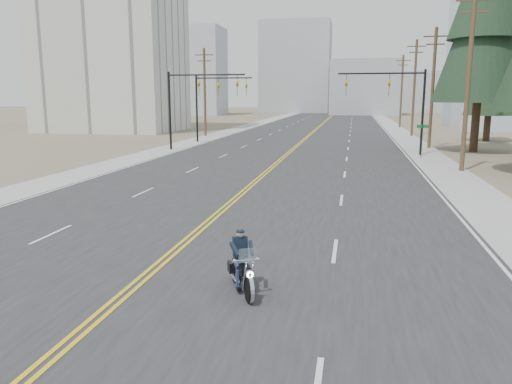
{
  "coord_description": "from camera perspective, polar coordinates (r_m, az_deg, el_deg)",
  "views": [
    {
      "loc": [
        5.45,
        -11.44,
        4.88
      ],
      "look_at": [
        2.2,
        5.2,
        1.6
      ],
      "focal_mm": 35.0,
      "sensor_mm": 36.0,
      "label": 1
    }
  ],
  "objects": [
    {
      "name": "traffic_mast_left",
      "position": [
        45.77,
        -7.47,
        10.92
      ],
      "size": [
        7.1,
        0.26,
        7.0
      ],
      "color": "black",
      "rests_on": "ground"
    },
    {
      "name": "traffic_mast_far",
      "position": [
        53.52,
        -5.06,
        10.89
      ],
      "size": [
        6.1,
        0.26,
        7.0
      ],
      "color": "black",
      "rests_on": "ground"
    },
    {
      "name": "conifer_far",
      "position": [
        60.13,
        25.4,
        12.97
      ],
      "size": [
        5.26,
        5.26,
        14.1
      ],
      "rotation": [
        0.0,
        0.0,
        0.16
      ],
      "color": "#382619",
      "rests_on": "ground"
    },
    {
      "name": "utility_pole_left",
      "position": [
        62.09,
        -5.88,
        11.44
      ],
      "size": [
        2.2,
        0.3,
        10.5
      ],
      "color": "brown",
      "rests_on": "ground"
    },
    {
      "name": "sidewalk_right",
      "position": [
        81.81,
        15.38,
        7.14
      ],
      "size": [
        3.0,
        200.0,
        0.01
      ],
      "primitive_type": "cube",
      "color": "#A5A5A0",
      "rests_on": "ground"
    },
    {
      "name": "apartment_block",
      "position": [
        75.07,
        -16.38,
        18.27
      ],
      "size": [
        18.0,
        14.0,
        30.0
      ],
      "primitive_type": "cube",
      "color": "silver",
      "rests_on": "ground"
    },
    {
      "name": "haze_bldg_e",
      "position": [
        162.63,
        18.28,
        10.8
      ],
      "size": [
        14.0,
        14.0,
        12.0
      ],
      "primitive_type": "cube",
      "color": "#B7BCC6",
      "rests_on": "ground"
    },
    {
      "name": "haze_bldg_a",
      "position": [
        132.89,
        -6.89,
        13.5
      ],
      "size": [
        14.0,
        12.0,
        22.0
      ],
      "primitive_type": "cube",
      "color": "#B7BCC6",
      "rests_on": "ground"
    },
    {
      "name": "conifer_tall",
      "position": [
        48.76,
        24.72,
        18.86
      ],
      "size": [
        7.77,
        7.77,
        21.59
      ],
      "rotation": [
        0.0,
        0.0,
        0.36
      ],
      "color": "#382619",
      "rests_on": "ground"
    },
    {
      "name": "utility_pole_c",
      "position": [
        49.95,
        19.55,
        11.3
      ],
      "size": [
        2.2,
        0.3,
        11.0
      ],
      "color": "brown",
      "rests_on": "ground"
    },
    {
      "name": "haze_bldg_d",
      "position": [
        152.66,
        4.6,
        13.95
      ],
      "size": [
        20.0,
        15.0,
        26.0
      ],
      "primitive_type": "cube",
      "color": "#ADB2B7",
      "rests_on": "ground"
    },
    {
      "name": "haze_bldg_f",
      "position": [
        151.95,
        -10.6,
        11.93
      ],
      "size": [
        12.0,
        12.0,
        16.0
      ],
      "primitive_type": "cube",
      "color": "#ADB2B7",
      "rests_on": "ground"
    },
    {
      "name": "utility_pole_d",
      "position": [
        64.84,
        17.64,
        11.42
      ],
      "size": [
        2.2,
        0.3,
        11.5
      ],
      "color": "brown",
      "rests_on": "ground"
    },
    {
      "name": "street_sign",
      "position": [
        41.9,
        18.46,
        6.17
      ],
      "size": [
        0.9,
        0.06,
        2.62
      ],
      "color": "black",
      "rests_on": "ground"
    },
    {
      "name": "road",
      "position": [
        81.77,
        7.26,
        7.44
      ],
      "size": [
        20.0,
        200.0,
        0.01
      ],
      "primitive_type": "cube",
      "color": "#303033",
      "rests_on": "ground"
    },
    {
      "name": "motorcyclist",
      "position": [
        12.61,
        -1.54,
        -8.01
      ],
      "size": [
        1.62,
        2.18,
        1.56
      ],
      "primitive_type": null,
      "rotation": [
        0.0,
        0.0,
        3.58
      ],
      "color": "black",
      "rests_on": "ground"
    },
    {
      "name": "traffic_mast_right",
      "position": [
        43.58,
        15.96,
        10.61
      ],
      "size": [
        7.1,
        0.26,
        7.0
      ],
      "color": "black",
      "rests_on": "ground"
    },
    {
      "name": "sidewalk_left",
      "position": [
        83.33,
        -0.72,
        7.59
      ],
      "size": [
        3.0,
        200.0,
        0.01
      ],
      "primitive_type": "cube",
      "color": "#A5A5A0",
      "rests_on": "ground"
    },
    {
      "name": "haze_bldg_b",
      "position": [
        136.48,
        12.36,
        11.58
      ],
      "size": [
        18.0,
        14.0,
        14.0
      ],
      "primitive_type": "cube",
      "color": "#ADB2B7",
      "rests_on": "ground"
    },
    {
      "name": "utility_pole_b",
      "position": [
        35.17,
        23.12,
        11.89
      ],
      "size": [
        2.2,
        0.3,
        11.5
      ],
      "color": "brown",
      "rests_on": "ground"
    },
    {
      "name": "ground_plane",
      "position": [
        13.58,
        -13.67,
        -10.44
      ],
      "size": [
        400.0,
        400.0,
        0.0
      ],
      "primitive_type": "plane",
      "color": "#776D56",
      "rests_on": "ground"
    },
    {
      "name": "utility_pole_e",
      "position": [
        81.75,
        16.3,
        11.11
      ],
      "size": [
        2.2,
        0.3,
        11.0
      ],
      "color": "brown",
      "rests_on": "ground"
    }
  ]
}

